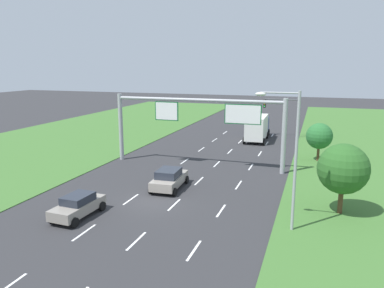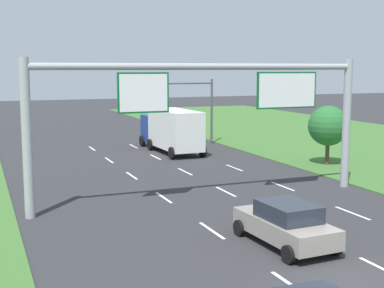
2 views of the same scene
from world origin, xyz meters
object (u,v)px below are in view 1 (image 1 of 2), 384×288
Objects in this scene: street_lamp at (290,149)px; car_lead_silver at (169,179)px; box_truck at (257,127)px; roadside_tree_near at (343,169)px; car_near_red at (78,206)px; roadside_tree_mid at (319,136)px; sign_gantry at (200,118)px; traffic_light_mast at (283,110)px.

car_lead_silver is at bearing 152.73° from street_lamp.
roadside_tree_near is (9.35, -23.85, 1.37)m from box_truck.
roadside_tree_near reaches higher than car_near_red.
roadside_tree_mid reaches higher than car_lead_silver.
sign_gantry reaches higher than traffic_light_mast.
street_lamp is (9.70, -5.00, 4.24)m from car_lead_silver.
traffic_light_mast is at bearing 75.54° from car_near_red.
box_truck is 0.97× the size of street_lamp.
box_truck is 12.26m from roadside_tree_mid.
box_truck reaches higher than car_near_red.
roadside_tree_near is 14.55m from roadside_tree_mid.
box_truck is at bearing 102.40° from street_lamp.
roadside_tree_mid is (15.04, 20.56, 1.90)m from car_near_red.
sign_gantry is 12.81m from roadside_tree_mid.
car_lead_silver is (3.57, 7.34, 0.06)m from car_near_red.
box_truck is (3.64, 22.60, 0.96)m from car_lead_silver.
traffic_light_mast is 0.66× the size of street_lamp.
traffic_light_mast is 1.15× the size of roadside_tree_near.
street_lamp reaches higher than sign_gantry.
roadside_tree_mid is at bearing 46.19° from car_lead_silver.
roadside_tree_near is (12.69, -8.62, -1.72)m from sign_gantry.
car_near_red is at bearing -118.75° from car_lead_silver.
street_lamp reaches higher than roadside_tree_mid.
box_truck is 1.70× the size of roadside_tree_near.
car_lead_silver is 11.71m from street_lamp.
sign_gantry reaches higher than car_near_red.
car_lead_silver is 0.81× the size of traffic_light_mast.
car_near_red is 0.91× the size of car_lead_silver.
street_lamp is at bearing -30.12° from car_lead_silver.
car_near_red is 30.81m from box_truck.
street_lamp is (13.27, 2.34, 4.30)m from car_near_red.
street_lamp reaches higher than car_lead_silver.
sign_gantry is at bearing -108.86° from traffic_light_mast.
car_lead_silver is 0.53× the size of street_lamp.
traffic_light_mast reaches higher than car_near_red.
car_lead_silver is 8.41m from sign_gantry.
roadside_tree_near is (6.38, -27.08, -0.71)m from traffic_light_mast.
box_truck is at bearing 77.62° from sign_gantry.
car_lead_silver is 13.25m from roadside_tree_near.
car_near_red is at bearing -126.19° from roadside_tree_mid.
box_truck is 4.85m from traffic_light_mast.
car_lead_silver reaches higher than car_near_red.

